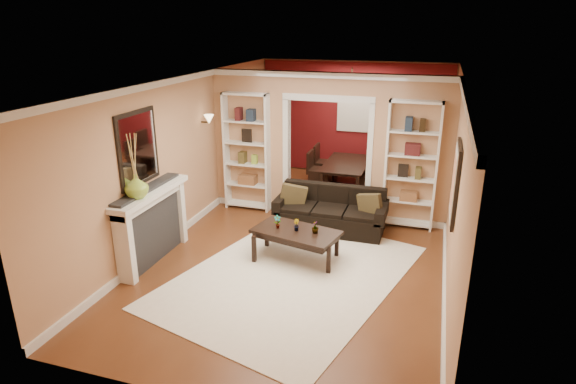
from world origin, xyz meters
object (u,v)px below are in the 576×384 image
(fireplace, at_px, (154,226))
(dining_table, at_px, (347,176))
(sofa, at_px, (331,210))
(coffee_table, at_px, (296,245))
(bookshelf_left, at_px, (247,152))
(bookshelf_right, at_px, (411,166))

(fireplace, xyz_separation_m, dining_table, (2.20, 4.33, -0.28))
(sofa, distance_m, coffee_table, 1.31)
(coffee_table, relative_size, bookshelf_left, 0.57)
(bookshelf_right, relative_size, fireplace, 1.35)
(bookshelf_right, relative_size, dining_table, 1.37)
(sofa, height_order, coffee_table, sofa)
(bookshelf_left, bearing_deg, sofa, -17.82)
(sofa, bearing_deg, bookshelf_left, 162.18)
(bookshelf_left, height_order, dining_table, bookshelf_left)
(bookshelf_left, xyz_separation_m, bookshelf_right, (3.10, 0.00, 0.00))
(bookshelf_left, relative_size, dining_table, 1.37)
(sofa, bearing_deg, bookshelf_right, 24.11)
(fireplace, bearing_deg, coffee_table, 18.06)
(coffee_table, height_order, bookshelf_left, bookshelf_left)
(bookshelf_left, height_order, bookshelf_right, same)
(dining_table, bearing_deg, bookshelf_right, -141.33)
(sofa, xyz_separation_m, dining_table, (-0.14, 2.38, -0.09))
(sofa, distance_m, fireplace, 3.06)
(coffee_table, bearing_deg, sofa, 91.16)
(sofa, xyz_separation_m, fireplace, (-2.34, -1.95, 0.20))
(bookshelf_left, distance_m, fireplace, 2.65)
(bookshelf_left, xyz_separation_m, fireplace, (-0.54, -2.53, -0.57))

